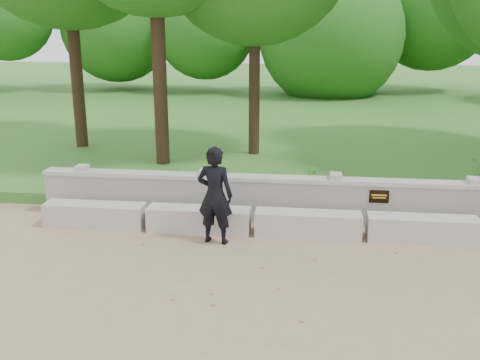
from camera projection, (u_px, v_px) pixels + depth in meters
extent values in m
plane|color=#977F5C|center=(376.00, 287.00, 7.76)|extent=(80.00, 80.00, 0.00)
cube|color=#2C7227|center=(333.00, 120.00, 21.09)|extent=(40.00, 22.00, 0.25)
cube|color=#B3B1A9|center=(95.00, 215.00, 10.10)|extent=(1.90, 0.45, 0.45)
cube|color=#B3B1A9|center=(199.00, 219.00, 9.87)|extent=(1.90, 0.45, 0.45)
cube|color=#B3B1A9|center=(308.00, 224.00, 9.63)|extent=(1.90, 0.45, 0.45)
cube|color=#B3B1A9|center=(422.00, 229.00, 9.40)|extent=(1.90, 0.45, 0.45)
cube|color=#A8A69F|center=(361.00, 204.00, 10.13)|extent=(12.50, 0.25, 0.82)
cube|color=#B3B1A9|center=(363.00, 182.00, 10.01)|extent=(12.50, 0.35, 0.08)
cube|color=black|center=(379.00, 197.00, 9.91)|extent=(0.36, 0.02, 0.24)
imported|color=black|center=(215.00, 195.00, 9.18)|extent=(0.68, 0.50, 1.72)
cube|color=black|center=(211.00, 154.00, 8.63)|extent=(0.14, 0.04, 0.07)
cylinder|color=#382619|center=(75.00, 58.00, 15.21)|extent=(0.35, 0.35, 5.11)
cylinder|color=#382619|center=(159.00, 62.00, 13.19)|extent=(0.35, 0.35, 5.14)
cylinder|color=#382619|center=(254.00, 73.00, 14.37)|extent=(0.30, 0.30, 4.45)
imported|color=#42872D|center=(184.00, 182.00, 11.19)|extent=(0.35, 0.34, 0.56)
imported|color=#42872D|center=(311.00, 180.00, 11.37)|extent=(0.34, 0.37, 0.54)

